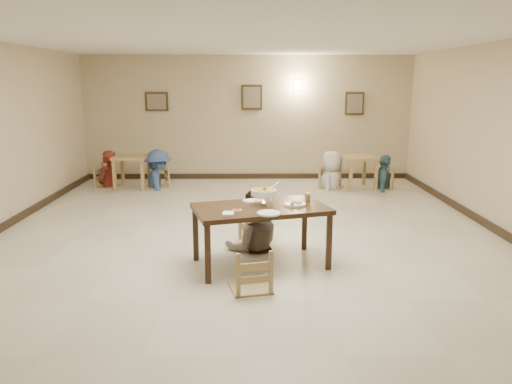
{
  "coord_description": "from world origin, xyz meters",
  "views": [
    {
      "loc": [
        0.04,
        -7.3,
        2.35
      ],
      "look_at": [
        0.13,
        -0.41,
        0.83
      ],
      "focal_mm": 35.0,
      "sensor_mm": 36.0,
      "label": 1
    }
  ],
  "objects_px": {
    "drink_glass": "(308,198)",
    "bg_diner_c": "(332,151)",
    "main_diner": "(253,191)",
    "bg_diner_b": "(157,150)",
    "bg_diner_a": "(106,151)",
    "bg_chair_ll": "(107,165)",
    "chair_near": "(250,249)",
    "bg_chair_lr": "(158,167)",
    "bg_diner_d": "(385,154)",
    "curry_warmer": "(264,193)",
    "bg_chair_rr": "(384,170)",
    "chair_far": "(250,211)",
    "main_table": "(261,213)",
    "bg_chair_rl": "(332,165)",
    "bg_table_right": "(358,163)",
    "bg_table_left": "(132,162)"
  },
  "relations": [
    {
      "from": "bg_diner_b",
      "to": "bg_table_right",
      "type": "bearing_deg",
      "value": -112.33
    },
    {
      "from": "bg_diner_a",
      "to": "drink_glass",
      "type": "bearing_deg",
      "value": 55.79
    },
    {
      "from": "drink_glass",
      "to": "bg_diner_c",
      "type": "bearing_deg",
      "value": 76.92
    },
    {
      "from": "bg_chair_lr",
      "to": "bg_chair_rl",
      "type": "relative_size",
      "value": 0.91
    },
    {
      "from": "bg_chair_lr",
      "to": "bg_chair_rr",
      "type": "relative_size",
      "value": 1.09
    },
    {
      "from": "main_diner",
      "to": "bg_chair_rl",
      "type": "bearing_deg",
      "value": -122.99
    },
    {
      "from": "curry_warmer",
      "to": "bg_chair_rr",
      "type": "relative_size",
      "value": 0.42
    },
    {
      "from": "chair_near",
      "to": "bg_chair_ll",
      "type": "bearing_deg",
      "value": -73.52
    },
    {
      "from": "chair_far",
      "to": "bg_chair_lr",
      "type": "distance_m",
      "value": 4.72
    },
    {
      "from": "chair_near",
      "to": "bg_table_left",
      "type": "xyz_separation_m",
      "value": [
        -2.67,
        5.71,
        0.12
      ]
    },
    {
      "from": "bg_table_right",
      "to": "bg_chair_rr",
      "type": "bearing_deg",
      "value": -5.49
    },
    {
      "from": "main_table",
      "to": "bg_chair_rr",
      "type": "height_order",
      "value": "bg_chair_rr"
    },
    {
      "from": "bg_chair_rr",
      "to": "bg_diner_d",
      "type": "distance_m",
      "value": 0.34
    },
    {
      "from": "chair_far",
      "to": "main_table",
      "type": "bearing_deg",
      "value": -64.7
    },
    {
      "from": "chair_near",
      "to": "bg_diner_c",
      "type": "xyz_separation_m",
      "value": [
        1.85,
        5.69,
        0.36
      ]
    },
    {
      "from": "main_diner",
      "to": "bg_diner_a",
      "type": "xyz_separation_m",
      "value": [
        -3.28,
        4.32,
        -0.01
      ]
    },
    {
      "from": "main_diner",
      "to": "bg_diner_b",
      "type": "bearing_deg",
      "value": -73.52
    },
    {
      "from": "chair_far",
      "to": "bg_chair_rr",
      "type": "height_order",
      "value": "chair_far"
    },
    {
      "from": "curry_warmer",
      "to": "bg_table_left",
      "type": "height_order",
      "value": "curry_warmer"
    },
    {
      "from": "chair_near",
      "to": "bg_table_right",
      "type": "distance_m",
      "value": 6.14
    },
    {
      "from": "curry_warmer",
      "to": "drink_glass",
      "type": "height_order",
      "value": "curry_warmer"
    },
    {
      "from": "main_table",
      "to": "chair_near",
      "type": "bearing_deg",
      "value": -115.46
    },
    {
      "from": "chair_far",
      "to": "bg_chair_rr",
      "type": "bearing_deg",
      "value": 67.69
    },
    {
      "from": "bg_chair_lr",
      "to": "bg_diner_a",
      "type": "distance_m",
      "value": 1.2
    },
    {
      "from": "bg_diner_d",
      "to": "drink_glass",
      "type": "bearing_deg",
      "value": 171.31
    },
    {
      "from": "bg_diner_d",
      "to": "bg_diner_b",
      "type": "bearing_deg",
      "value": 105.45
    },
    {
      "from": "chair_near",
      "to": "bg_table_right",
      "type": "height_order",
      "value": "chair_near"
    },
    {
      "from": "bg_diner_b",
      "to": "bg_chair_lr",
      "type": "bearing_deg",
      "value": 159.48
    },
    {
      "from": "main_table",
      "to": "drink_glass",
      "type": "xyz_separation_m",
      "value": [
        0.63,
        0.22,
        0.14
      ]
    },
    {
      "from": "drink_glass",
      "to": "bg_diner_a",
      "type": "distance_m",
      "value": 6.22
    },
    {
      "from": "bg_table_left",
      "to": "bg_chair_rr",
      "type": "bearing_deg",
      "value": -1.36
    },
    {
      "from": "bg_chair_lr",
      "to": "bg_chair_rl",
      "type": "distance_m",
      "value": 3.95
    },
    {
      "from": "main_diner",
      "to": "bg_table_right",
      "type": "relative_size",
      "value": 1.97
    },
    {
      "from": "chair_near",
      "to": "bg_diner_a",
      "type": "distance_m",
      "value": 6.64
    },
    {
      "from": "bg_chair_ll",
      "to": "bg_diner_c",
      "type": "relative_size",
      "value": 0.62
    },
    {
      "from": "chair_far",
      "to": "bg_table_right",
      "type": "bearing_deg",
      "value": 73.76
    },
    {
      "from": "bg_diner_b",
      "to": "bg_diner_c",
      "type": "xyz_separation_m",
      "value": [
        3.94,
        -0.09,
        -0.03
      ]
    },
    {
      "from": "chair_near",
      "to": "bg_chair_rr",
      "type": "height_order",
      "value": "chair_near"
    },
    {
      "from": "chair_near",
      "to": "bg_chair_lr",
      "type": "bearing_deg",
      "value": -82.81
    },
    {
      "from": "main_table",
      "to": "chair_near",
      "type": "xyz_separation_m",
      "value": [
        -0.13,
        -0.79,
        -0.23
      ]
    },
    {
      "from": "chair_far",
      "to": "bg_diner_b",
      "type": "relative_size",
      "value": 0.62
    },
    {
      "from": "bg_chair_lr",
      "to": "bg_diner_b",
      "type": "relative_size",
      "value": 0.55
    },
    {
      "from": "bg_table_left",
      "to": "bg_diner_c",
      "type": "bearing_deg",
      "value": -0.31
    },
    {
      "from": "bg_chair_rl",
      "to": "bg_diner_b",
      "type": "distance_m",
      "value": 3.96
    },
    {
      "from": "bg_diner_c",
      "to": "bg_chair_rr",
      "type": "bearing_deg",
      "value": 107.22
    },
    {
      "from": "bg_chair_ll",
      "to": "chair_near",
      "type": "bearing_deg",
      "value": -142.65
    },
    {
      "from": "bg_diner_c",
      "to": "bg_chair_lr",
      "type": "bearing_deg",
      "value": -68.7
    },
    {
      "from": "curry_warmer",
      "to": "chair_far",
      "type": "bearing_deg",
      "value": 104.44
    },
    {
      "from": "chair_far",
      "to": "bg_table_right",
      "type": "distance_m",
      "value": 4.77
    },
    {
      "from": "chair_far",
      "to": "bg_chair_rr",
      "type": "xyz_separation_m",
      "value": [
        3.03,
        4.04,
        -0.1
      ]
    }
  ]
}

